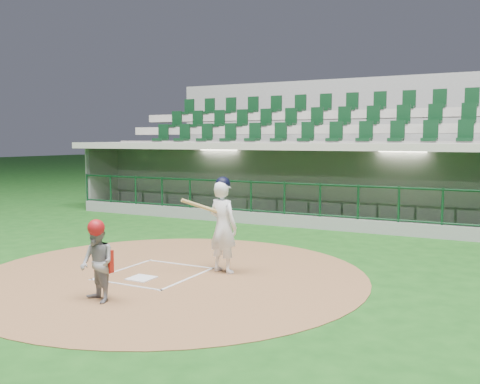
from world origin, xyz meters
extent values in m
plane|color=#154914|center=(0.00, 0.00, 0.00)|extent=(120.00, 120.00, 0.00)
cylinder|color=brown|center=(0.30, -0.20, 0.01)|extent=(7.20, 7.20, 0.01)
cube|color=white|center=(0.00, -0.70, 0.02)|extent=(0.43, 0.43, 0.02)
cube|color=white|center=(-0.75, -0.30, 0.02)|extent=(0.05, 1.80, 0.01)
cube|color=white|center=(0.75, -0.30, 0.02)|extent=(0.05, 1.80, 0.01)
cube|color=white|center=(0.00, 0.55, 0.02)|extent=(1.55, 0.05, 0.01)
cube|color=silver|center=(0.00, -1.15, 0.02)|extent=(1.55, 0.05, 0.01)
cube|color=gray|center=(0.00, 7.50, -0.55)|extent=(15.00, 3.00, 0.10)
cube|color=slate|center=(0.00, 9.10, 0.85)|extent=(15.00, 0.20, 2.70)
cube|color=#BAB6A5|center=(0.00, 8.98, 1.10)|extent=(13.50, 0.04, 0.90)
cube|color=slate|center=(-7.50, 7.50, 0.85)|extent=(0.20, 3.00, 2.70)
cube|color=#A9A498|center=(0.00, 7.25, 2.30)|extent=(15.40, 3.50, 0.20)
cube|color=gray|center=(0.00, 5.95, 0.15)|extent=(15.00, 0.15, 0.40)
cube|color=black|center=(0.00, 5.95, 1.73)|extent=(15.00, 0.01, 0.95)
cube|color=brown|center=(0.00, 8.55, -0.28)|extent=(12.75, 0.40, 0.45)
cube|color=white|center=(-3.00, 7.50, 2.17)|extent=(1.30, 0.35, 0.04)
cube|color=white|center=(3.00, 7.50, 2.17)|extent=(1.30, 0.35, 0.04)
imported|color=#B11314|center=(-4.14, 8.36, 0.46)|extent=(1.33, 0.87, 1.93)
imported|color=#B51318|center=(-2.57, 8.34, 0.46)|extent=(1.15, 0.54, 1.92)
imported|color=#AB1812|center=(2.52, 8.48, 0.41)|extent=(0.91, 0.60, 1.83)
cube|color=slate|center=(0.00, 10.75, 1.15)|extent=(17.00, 6.50, 2.50)
cube|color=gray|center=(0.00, 9.25, 2.30)|extent=(16.60, 0.95, 0.30)
cube|color=#AAA69A|center=(0.00, 10.20, 2.85)|extent=(16.60, 0.95, 0.30)
cube|color=#A59E95|center=(0.00, 11.15, 3.40)|extent=(16.60, 0.95, 0.30)
cube|color=gray|center=(0.00, 14.10, 2.53)|extent=(17.00, 0.25, 5.05)
imported|color=white|center=(1.07, 0.40, 0.87)|extent=(0.71, 0.55, 1.72)
sphere|color=black|center=(1.07, 0.40, 1.67)|extent=(0.28, 0.28, 0.28)
cylinder|color=tan|center=(0.82, 0.15, 1.25)|extent=(0.58, 0.79, 0.39)
imported|color=gray|center=(0.25, -2.10, 0.61)|extent=(0.71, 0.63, 1.20)
sphere|color=#A71216|center=(0.25, -2.10, 1.16)|extent=(0.26, 0.26, 0.26)
cube|color=#AB1B12|center=(0.25, -1.95, 0.62)|extent=(0.32, 0.10, 0.35)
camera|label=1|loc=(5.86, -8.21, 2.49)|focal=40.00mm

